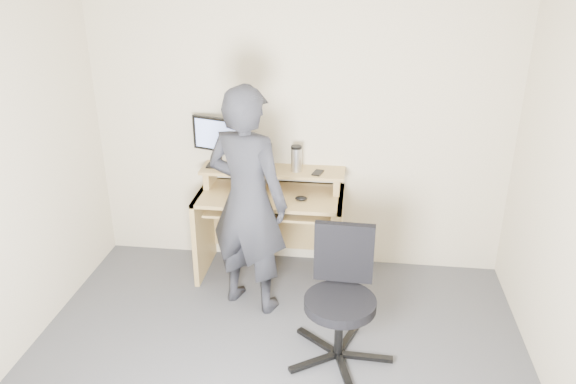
% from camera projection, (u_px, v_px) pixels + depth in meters
% --- Properties ---
extents(back_wall, '(3.50, 0.02, 2.50)m').
position_uv_depth(back_wall, '(299.00, 126.00, 4.65)').
color(back_wall, beige).
rests_on(back_wall, ground).
extents(desk, '(1.20, 0.60, 0.91)m').
position_uv_depth(desk, '(272.00, 212.00, 4.75)').
color(desk, tan).
rests_on(desk, ground).
extents(monitor, '(0.44, 0.16, 0.43)m').
position_uv_depth(monitor, '(217.00, 138.00, 4.63)').
color(monitor, black).
rests_on(monitor, desk).
extents(external_drive, '(0.09, 0.14, 0.20)m').
position_uv_depth(external_drive, '(268.00, 157.00, 4.65)').
color(external_drive, black).
rests_on(external_drive, desk).
extents(travel_mug, '(0.11, 0.11, 0.20)m').
position_uv_depth(travel_mug, '(296.00, 160.00, 4.60)').
color(travel_mug, silver).
rests_on(travel_mug, desk).
extents(smartphone, '(0.10, 0.14, 0.01)m').
position_uv_depth(smartphone, '(318.00, 173.00, 4.59)').
color(smartphone, black).
rests_on(smartphone, desk).
extents(charger, '(0.05, 0.05, 0.03)m').
position_uv_depth(charger, '(241.00, 168.00, 4.64)').
color(charger, black).
rests_on(charger, desk).
extents(headphones, '(0.17, 0.17, 0.06)m').
position_uv_depth(headphones, '(256.00, 165.00, 4.73)').
color(headphones, silver).
rests_on(headphones, desk).
extents(keyboard, '(0.47, 0.22, 0.03)m').
position_uv_depth(keyboard, '(274.00, 208.00, 4.55)').
color(keyboard, black).
rests_on(keyboard, desk).
extents(mouse, '(0.10, 0.07, 0.04)m').
position_uv_depth(mouse, '(301.00, 198.00, 4.47)').
color(mouse, black).
rests_on(mouse, desk).
extents(office_chair, '(0.70, 0.72, 0.91)m').
position_uv_depth(office_chair, '(341.00, 292.00, 3.74)').
color(office_chair, black).
rests_on(office_chair, ground).
extents(person, '(0.75, 0.62, 1.76)m').
position_uv_depth(person, '(248.00, 201.00, 4.14)').
color(person, black).
rests_on(person, ground).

